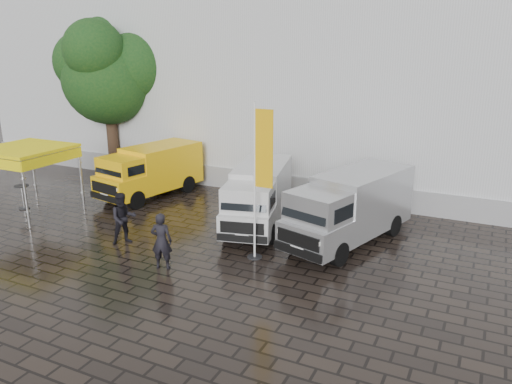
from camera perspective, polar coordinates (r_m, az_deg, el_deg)
ground at (r=16.37m, az=-4.44°, el=-8.24°), size 120.00×120.00×0.00m
exhibition_hall at (r=29.34m, az=15.30°, el=14.36°), size 44.00×16.00×12.00m
hall_plinth at (r=22.40m, az=10.29°, el=-0.17°), size 44.00×0.15×1.00m
van_yellow at (r=23.50m, az=-12.01°, el=2.20°), size 2.89×5.33×2.33m
van_white at (r=19.22m, az=0.27°, el=-0.65°), size 3.01×5.64×2.33m
van_silver at (r=17.88m, az=10.61°, el=-1.99°), size 3.53×6.08×2.50m
canopy_tent at (r=22.51m, az=-24.94°, el=4.21°), size 3.07×3.07×2.82m
flagpole at (r=15.78m, az=0.44°, el=2.04°), size 0.88×0.50×5.17m
tree at (r=27.80m, az=-16.57°, el=12.88°), size 4.67×4.67×8.38m
cocktail_table at (r=23.70m, az=-25.10°, el=-0.53°), size 0.60×0.60×1.04m
wheelie_bin at (r=21.37m, az=15.50°, el=-1.22°), size 0.79×0.79×1.09m
person_front at (r=15.99m, az=-10.75°, el=-5.52°), size 0.78×0.63×1.85m
person_tent at (r=18.26m, az=-14.91°, el=-2.93°), size 1.12×1.15×1.87m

